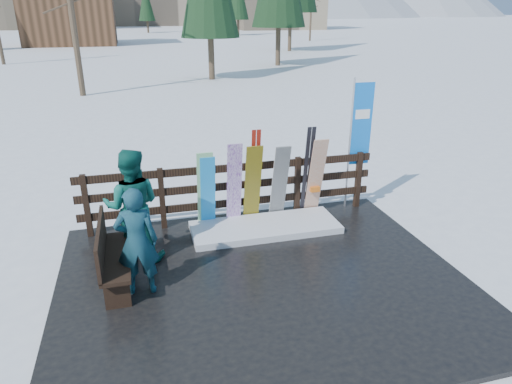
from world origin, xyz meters
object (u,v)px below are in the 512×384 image
object	(u,v)px
bench	(110,254)
snowboard_3	(234,185)
snowboard_2	(253,184)
person_front	(137,242)
snowboard_1	(205,191)
person_back	(132,206)
rental_flag	(359,129)
snowboard_0	(208,192)
snowboard_4	(280,183)
snowboard_5	(316,177)

from	to	relation	value
bench	snowboard_3	world-z (taller)	snowboard_3
bench	snowboard_2	distance (m)	2.94
bench	person_front	size ratio (longest dim) A/B	0.94
snowboard_1	person_front	world-z (taller)	person_front
snowboard_2	person_back	world-z (taller)	person_back
rental_flag	person_back	distance (m)	4.53
snowboard_0	snowboard_4	size ratio (longest dim) A/B	0.91
bench	snowboard_0	bearing A→B (deg)	42.43
snowboard_3	snowboard_1	bearing A→B (deg)	180.00
person_front	person_back	size ratio (longest dim) A/B	0.87
snowboard_0	snowboard_4	xyz separation A→B (m)	(1.36, 0.00, 0.06)
person_back	snowboard_4	bearing A→B (deg)	-153.31
snowboard_0	snowboard_3	size ratio (longest dim) A/B	0.87
bench	snowboard_4	xyz separation A→B (m)	(3.02, 1.52, 0.24)
snowboard_0	person_back	world-z (taller)	person_back
bench	snowboard_0	world-z (taller)	snowboard_0
bench	snowboard_2	xyz separation A→B (m)	(2.50, 1.52, 0.26)
snowboard_1	snowboard_0	bearing A→B (deg)	0.00
rental_flag	person_back	bearing A→B (deg)	-166.01
rental_flag	person_front	distance (m)	4.85
snowboard_0	snowboard_2	bearing A→B (deg)	0.00
snowboard_0	person_back	bearing A→B (deg)	-148.22
bench	rental_flag	distance (m)	5.15
snowboard_0	rental_flag	size ratio (longest dim) A/B	0.54
person_back	snowboard_3	bearing A→B (deg)	-145.96
snowboard_3	snowboard_5	xyz separation A→B (m)	(1.59, 0.00, -0.01)
snowboard_0	snowboard_5	xyz separation A→B (m)	(2.08, 0.00, 0.09)
rental_flag	snowboard_4	bearing A→B (deg)	-170.88
snowboard_1	snowboard_2	size ratio (longest dim) A/B	0.94
snowboard_5	rental_flag	xyz separation A→B (m)	(0.96, 0.27, 0.81)
snowboard_5	snowboard_2	bearing A→B (deg)	-180.00
bench	snowboard_4	size ratio (longest dim) A/B	0.97
snowboard_5	person_back	bearing A→B (deg)	-166.51
snowboard_3	snowboard_5	bearing A→B (deg)	0.00
snowboard_3	person_front	bearing A→B (deg)	-134.41
snowboard_0	rental_flag	distance (m)	3.18
bench	snowboard_5	size ratio (longest dim) A/B	0.92
bench	snowboard_1	distance (m)	2.23
snowboard_1	person_front	size ratio (longest dim) A/B	0.94
snowboard_0	person_front	bearing A→B (deg)	-125.32
snowboard_3	rental_flag	distance (m)	2.69
snowboard_5	snowboard_1	bearing A→B (deg)	-180.00
snowboard_5	person_front	size ratio (longest dim) A/B	1.02
snowboard_1	snowboard_3	distance (m)	0.54
snowboard_0	snowboard_2	size ratio (longest dim) A/B	0.89
bench	snowboard_1	xyz separation A→B (m)	(1.62, 1.52, 0.23)
snowboard_4	snowboard_0	bearing A→B (deg)	-180.00
snowboard_2	snowboard_3	world-z (taller)	snowboard_3
bench	snowboard_2	size ratio (longest dim) A/B	0.95
snowboard_0	bench	bearing A→B (deg)	-137.57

